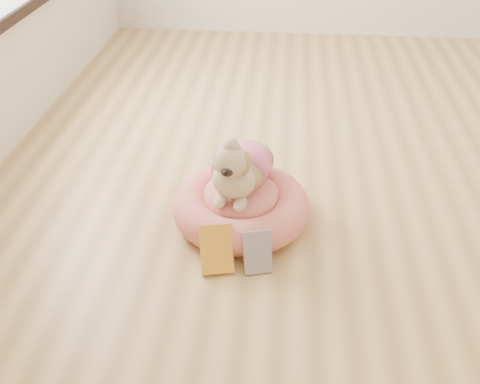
# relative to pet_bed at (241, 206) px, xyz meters

# --- Properties ---
(floor) EXTENTS (4.50, 4.50, 0.00)m
(floor) POSITION_rel_pet_bed_xyz_m (0.62, 0.54, -0.08)
(floor) COLOR #AA8146
(floor) RESTS_ON ground
(pet_bed) EXTENTS (0.64, 0.64, 0.17)m
(pet_bed) POSITION_rel_pet_bed_xyz_m (0.00, 0.00, 0.00)
(pet_bed) COLOR #DD5956
(pet_bed) RESTS_ON floor
(dog) EXTENTS (0.39, 0.50, 0.33)m
(dog) POSITION_rel_pet_bed_xyz_m (-0.01, 0.02, 0.25)
(dog) COLOR brown
(dog) RESTS_ON pet_bed
(book_yellow) EXTENTS (0.16, 0.17, 0.18)m
(book_yellow) POSITION_rel_pet_bed_xyz_m (-0.07, -0.33, 0.01)
(book_yellow) COLOR yellow
(book_yellow) RESTS_ON floor
(book_white) EXTENTS (0.14, 0.12, 0.17)m
(book_white) POSITION_rel_pet_bed_xyz_m (0.10, -0.33, 0.01)
(book_white) COLOR white
(book_white) RESTS_ON floor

